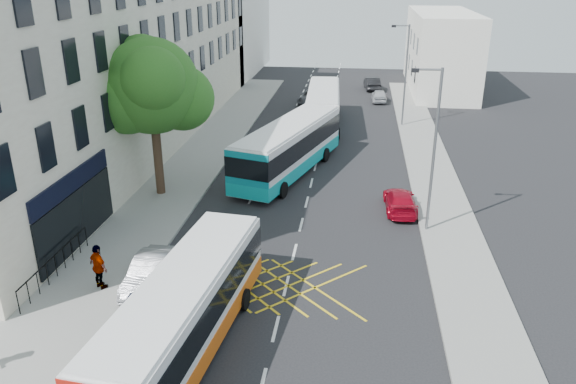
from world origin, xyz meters
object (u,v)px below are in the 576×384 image
(bus_near, at_px, (184,312))
(red_hatchback, at_px, (400,201))
(distant_car_silver, at_px, (379,96))
(lamp_near, at_px, (433,143))
(distant_car_dark, at_px, (372,83))
(bus_far, at_px, (323,107))
(pedestrian_far, at_px, (99,267))
(street_tree, at_px, (151,87))
(lamp_far, at_px, (405,70))
(distant_car_grey, at_px, (312,97))
(parked_car_blue, at_px, (135,320))
(bus_mid, at_px, (289,148))
(parked_car_silver, at_px, (150,272))

(bus_near, relative_size, red_hatchback, 2.69)
(distant_car_silver, bearing_deg, red_hatchback, 90.43)
(lamp_near, relative_size, distant_car_dark, 1.98)
(red_hatchback, distance_m, distant_car_silver, 26.47)
(bus_far, relative_size, distant_car_silver, 3.20)
(bus_far, relative_size, pedestrian_far, 5.75)
(bus_near, xyz_separation_m, bus_far, (2.66, 29.86, 0.09))
(lamp_near, bearing_deg, bus_near, -130.61)
(bus_far, bearing_deg, bus_near, -97.65)
(street_tree, distance_m, lamp_far, 22.57)
(street_tree, xyz_separation_m, distant_car_grey, (6.75, 24.06, -5.64))
(distant_car_dark, xyz_separation_m, pedestrian_far, (-11.46, -41.99, 0.45))
(bus_far, height_order, pedestrian_far, bus_far)
(street_tree, height_order, red_hatchback, street_tree)
(bus_far, bearing_deg, lamp_near, -74.19)
(bus_near, xyz_separation_m, distant_car_dark, (6.87, 45.24, -0.87))
(distant_car_grey, xyz_separation_m, pedestrian_far, (-5.70, -34.35, 0.46))
(parked_car_blue, bearing_deg, bus_mid, 79.81)
(bus_far, distance_m, distant_car_dark, 15.97)
(street_tree, distance_m, bus_mid, 9.48)
(distant_car_grey, bearing_deg, street_tree, -98.62)
(bus_near, xyz_separation_m, parked_car_silver, (-2.73, 3.93, -0.91))
(bus_near, height_order, parked_car_blue, bus_near)
(distant_car_silver, bearing_deg, distant_car_dark, -84.46)
(parked_car_blue, height_order, distant_car_grey, parked_car_blue)
(bus_mid, bearing_deg, distant_car_grey, 107.10)
(lamp_near, bearing_deg, bus_mid, 135.88)
(street_tree, bearing_deg, parked_car_silver, -73.15)
(lamp_far, xyz_separation_m, distant_car_dark, (-2.20, 14.66, -3.95))
(lamp_far, relative_size, bus_near, 0.75)
(bus_near, height_order, red_hatchback, bus_near)
(red_hatchback, relative_size, pedestrian_far, 2.04)
(distant_car_silver, distance_m, distant_car_dark, 5.76)
(bus_far, distance_m, pedestrian_far, 27.59)
(lamp_far, distance_m, bus_far, 7.10)
(bus_mid, relative_size, distant_car_grey, 2.51)
(parked_car_blue, xyz_separation_m, pedestrian_far, (-2.56, 2.73, 0.44))
(bus_near, distance_m, bus_far, 29.98)
(bus_near, xyz_separation_m, parked_car_blue, (-2.03, 0.52, -0.86))
(lamp_far, relative_size, distant_car_grey, 1.70)
(street_tree, height_order, bus_far, street_tree)
(distant_car_dark, bearing_deg, street_tree, 62.15)
(parked_car_blue, bearing_deg, lamp_far, 70.19)
(distant_car_grey, bearing_deg, parked_car_silver, -89.46)
(lamp_near, xyz_separation_m, bus_near, (-9.06, -10.57, -3.08))
(lamp_near, relative_size, bus_mid, 0.68)
(red_hatchback, bearing_deg, distant_car_grey, -76.99)
(distant_car_dark, bearing_deg, distant_car_grey, 46.67)
(street_tree, relative_size, distant_car_grey, 1.86)
(lamp_far, bearing_deg, bus_far, -173.68)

